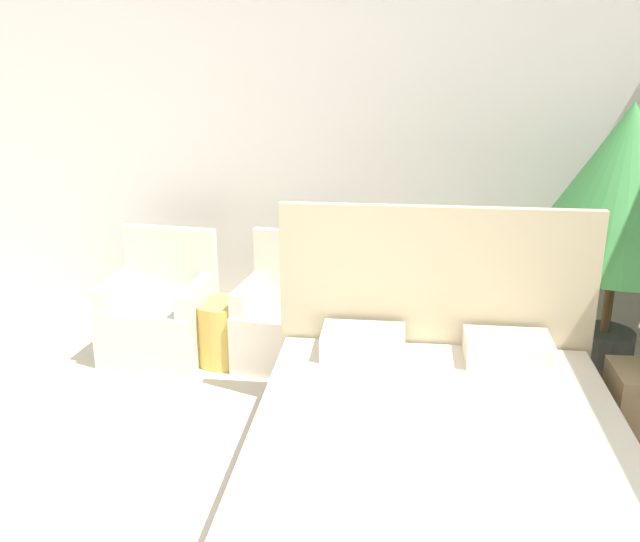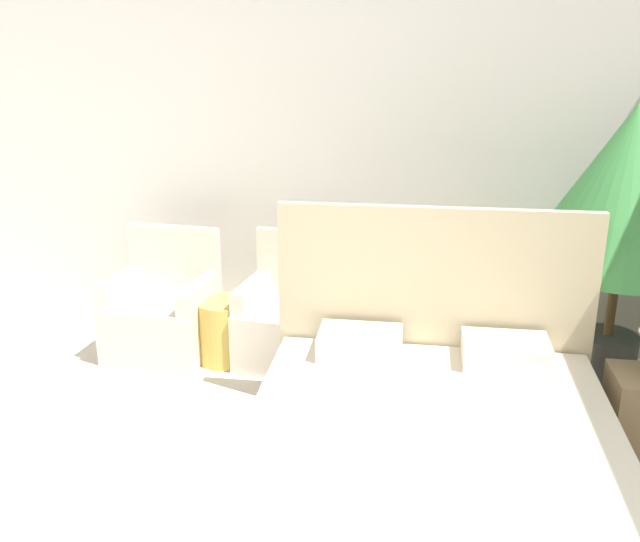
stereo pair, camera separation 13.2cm
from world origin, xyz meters
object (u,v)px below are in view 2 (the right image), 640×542
at_px(bed, 429,466).
at_px(side_table, 224,331).
at_px(armchair_near_window_right, 294,325).
at_px(potted_palm, 627,193).
at_px(armchair_near_window_left, 163,317).

height_order(bed, side_table, bed).
height_order(bed, armchair_near_window_right, bed).
distance_m(potted_palm, side_table, 2.77).
height_order(armchair_near_window_right, side_table, armchair_near_window_right).
xyz_separation_m(bed, side_table, (-1.42, 1.52, -0.04)).
distance_m(armchair_near_window_right, potted_palm, 2.31).
height_order(potted_palm, side_table, potted_palm).
bearing_deg(armchair_near_window_left, side_table, -3.03).
distance_m(bed, armchair_near_window_left, 2.47).
height_order(armchair_near_window_right, potted_palm, potted_palm).
bearing_deg(side_table, armchair_near_window_right, 8.84).
relative_size(armchair_near_window_right, side_table, 1.98).
xyz_separation_m(armchair_near_window_right, potted_palm, (2.08, -0.06, 1.01)).
distance_m(armchair_near_window_left, side_table, 0.48).
bearing_deg(armchair_near_window_left, potted_palm, 4.88).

